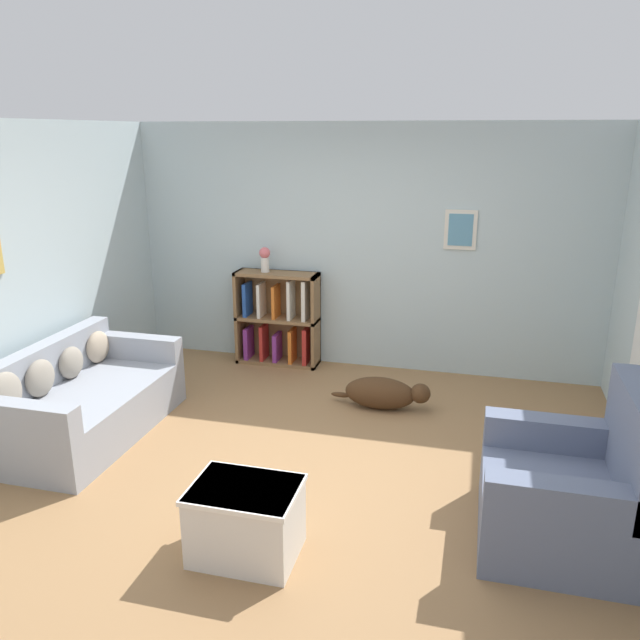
% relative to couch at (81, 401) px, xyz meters
% --- Properties ---
extents(ground_plane, '(14.00, 14.00, 0.00)m').
position_rel_couch_xyz_m(ground_plane, '(2.00, 0.01, -0.29)').
color(ground_plane, '#997047').
extents(wall_back, '(5.60, 0.13, 2.60)m').
position_rel_couch_xyz_m(wall_back, '(2.00, 2.26, 1.01)').
color(wall_back, silver).
rests_on(wall_back, ground_plane).
extents(wall_left, '(0.13, 5.00, 2.60)m').
position_rel_couch_xyz_m(wall_left, '(-0.55, 0.01, 1.01)').
color(wall_left, silver).
rests_on(wall_left, ground_plane).
extents(couch, '(0.94, 1.74, 0.77)m').
position_rel_couch_xyz_m(couch, '(0.00, 0.00, 0.00)').
color(couch, '#9399A3').
rests_on(couch, ground_plane).
extents(bookshelf, '(0.91, 0.30, 1.04)m').
position_rel_couch_xyz_m(bookshelf, '(1.10, 2.06, 0.20)').
color(bookshelf, olive).
rests_on(bookshelf, ground_plane).
extents(recliner_chair, '(0.96, 1.02, 1.04)m').
position_rel_couch_xyz_m(recliner_chair, '(3.87, -0.54, 0.06)').
color(recliner_chair, slate).
rests_on(recliner_chair, ground_plane).
extents(coffee_table, '(0.65, 0.49, 0.47)m').
position_rel_couch_xyz_m(coffee_table, '(1.94, -1.17, -0.05)').
color(coffee_table, silver).
rests_on(coffee_table, ground_plane).
extents(dog, '(0.95, 0.27, 0.31)m').
position_rel_couch_xyz_m(dog, '(2.43, 1.13, -0.14)').
color(dog, '#472D19').
rests_on(dog, ground_plane).
extents(vase, '(0.12, 0.12, 0.27)m').
position_rel_couch_xyz_m(vase, '(0.96, 2.04, 0.90)').
color(vase, silver).
rests_on(vase, bookshelf).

